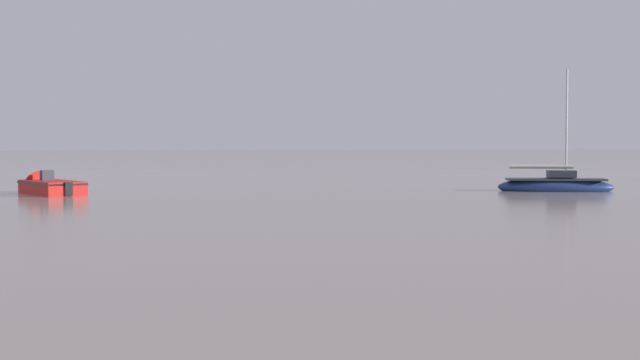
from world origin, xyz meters
name	(u,v)px	position (x,y,z in m)	size (l,w,h in m)	color
sailboat_moored_0	(556,186)	(16.22, 34.71, 0.32)	(6.62, 5.09, 7.30)	navy
motorboat_moored_1	(46,189)	(-10.95, 43.53, 0.28)	(3.32, 6.19, 2.02)	red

